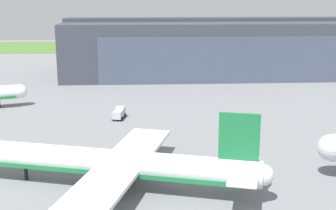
{
  "coord_description": "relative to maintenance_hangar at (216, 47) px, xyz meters",
  "views": [
    {
      "loc": [
        -11.06,
        -64.95,
        27.07
      ],
      "look_at": [
        -5.62,
        22.51,
        5.9
      ],
      "focal_mm": 48.99,
      "sensor_mm": 36.0,
      "label": 1
    }
  ],
  "objects": [
    {
      "name": "maintenance_hangar",
      "position": [
        0.0,
        0.0,
        0.0
      ],
      "size": [
        103.16,
        38.62,
        19.45
      ],
      "color": "#383D47",
      "rests_on": "ground_plane"
    },
    {
      "name": "pushback_tractor",
      "position": [
        -31.28,
        -58.82,
        -7.97
      ],
      "size": [
        3.05,
        5.33,
        2.41
      ],
      "color": "#B7BCC6",
      "rests_on": "ground_plane"
    },
    {
      "name": "ground_plane",
      "position": [
        -15.43,
        -93.38,
        -9.27
      ],
      "size": [
        440.0,
        440.0,
        0.0
      ],
      "primitive_type": "plane",
      "color": "slate"
    },
    {
      "name": "airliner_near_right",
      "position": [
        -30.17,
        -96.89,
        -5.51
      ],
      "size": [
        42.87,
        35.69,
        12.15
      ],
      "color": "white",
      "rests_on": "ground_plane"
    },
    {
      "name": "grass_field_strip",
      "position": [
        -15.43,
        88.29,
        -9.23
      ],
      "size": [
        440.0,
        56.0,
        0.08
      ],
      "primitive_type": "cube",
      "color": "#4A7630",
      "rests_on": "ground_plane"
    }
  ]
}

